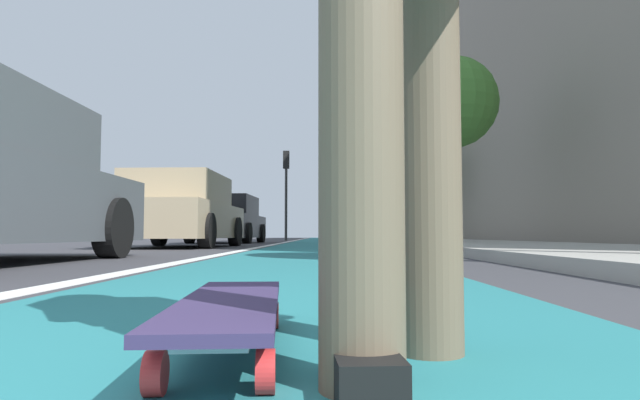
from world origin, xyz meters
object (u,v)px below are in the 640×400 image
object	(u,v)px
parked_car_mid	(180,212)
parked_car_far	(228,221)
traffic_light	(286,178)
street_tree_mid	(452,104)
street_tree_far	(397,159)
skateboard	(230,309)

from	to	relation	value
parked_car_mid	parked_car_far	bearing A→B (deg)	0.55
parked_car_mid	traffic_light	xyz separation A→B (m)	(13.63, -1.25, 2.11)
parked_car_far	street_tree_mid	world-z (taller)	street_tree_mid
street_tree_far	parked_car_mid	bearing A→B (deg)	148.43
parked_car_mid	street_tree_far	distance (m)	11.15
parked_car_far	traffic_light	world-z (taller)	traffic_light
traffic_light	street_tree_far	distance (m)	6.23
parked_car_far	skateboard	bearing A→B (deg)	-170.05
parked_car_mid	traffic_light	distance (m)	13.84
parked_car_mid	parked_car_far	distance (m)	5.95
parked_car_far	traffic_light	xyz separation A→B (m)	(7.67, -1.31, 2.13)
skateboard	parked_car_far	distance (m)	16.32
skateboard	parked_car_mid	xyz separation A→B (m)	(10.10, 2.76, 0.62)
skateboard	street_tree_mid	size ratio (longest dim) A/B	0.21
skateboard	street_tree_mid	xyz separation A→B (m)	(10.46, -2.94, 2.96)
skateboard	parked_car_far	size ratio (longest dim) A/B	0.21
street_tree_far	parked_car_far	bearing A→B (deg)	119.98
parked_car_mid	skateboard	bearing A→B (deg)	-164.73
parked_car_far	street_tree_mid	xyz separation A→B (m)	(-5.60, -5.76, 2.36)
parked_car_far	street_tree_far	xyz separation A→B (m)	(3.32, -5.76, 2.42)
skateboard	parked_car_far	world-z (taller)	parked_car_far
parked_car_far	street_tree_far	distance (m)	7.07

